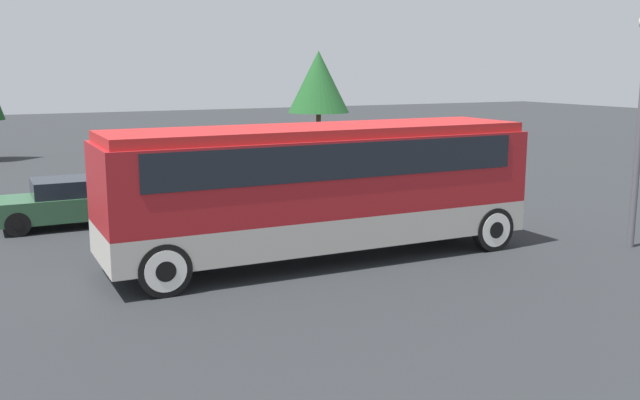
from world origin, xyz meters
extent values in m
plane|color=#26282B|center=(0.00, 0.00, 0.00)|extent=(120.00, 120.00, 0.00)
cube|color=#B7B2A8|center=(0.00, 0.00, 0.82)|extent=(9.94, 2.55, 0.73)
cube|color=maroon|center=(0.00, 0.00, 2.03)|extent=(9.94, 2.55, 1.70)
cube|color=black|center=(0.00, 0.00, 2.45)|extent=(8.75, 2.59, 0.76)
cube|color=#B21E1E|center=(0.00, 0.00, 2.99)|extent=(9.74, 2.35, 0.22)
cube|color=maroon|center=(4.82, 0.00, 1.79)|extent=(0.36, 2.45, 1.94)
cylinder|color=black|center=(4.12, -1.17, 0.53)|extent=(1.07, 0.28, 1.07)
cylinder|color=silver|center=(4.12, -1.17, 0.53)|extent=(0.83, 0.30, 0.83)
cylinder|color=black|center=(4.12, -1.17, 0.53)|extent=(0.41, 0.32, 0.41)
cylinder|color=black|center=(4.12, 1.17, 0.53)|extent=(1.07, 0.28, 1.07)
cylinder|color=silver|center=(4.12, 1.17, 0.53)|extent=(0.83, 0.30, 0.83)
cylinder|color=black|center=(4.12, 1.17, 0.53)|extent=(0.41, 0.32, 0.41)
cylinder|color=black|center=(-3.95, -1.17, 0.53)|extent=(1.07, 0.28, 1.07)
cylinder|color=silver|center=(-3.95, -1.17, 0.53)|extent=(0.83, 0.30, 0.83)
cylinder|color=black|center=(-3.95, -1.17, 0.53)|extent=(0.41, 0.32, 0.41)
cylinder|color=black|center=(-3.95, 1.17, 0.53)|extent=(1.07, 0.28, 1.07)
cylinder|color=silver|center=(-3.95, 1.17, 0.53)|extent=(0.83, 0.30, 0.83)
cylinder|color=black|center=(-3.95, 1.17, 0.53)|extent=(0.41, 0.32, 0.41)
cube|color=black|center=(4.34, 8.02, 0.56)|extent=(4.14, 1.81, 0.65)
cube|color=black|center=(4.18, 8.02, 1.13)|extent=(2.15, 1.63, 0.50)
cylinder|color=black|center=(5.99, 7.20, 0.31)|extent=(0.61, 0.22, 0.61)
cylinder|color=black|center=(5.99, 7.20, 0.31)|extent=(0.23, 0.26, 0.23)
cylinder|color=black|center=(5.99, 8.83, 0.31)|extent=(0.61, 0.22, 0.61)
cylinder|color=black|center=(5.99, 8.83, 0.31)|extent=(0.23, 0.26, 0.23)
cylinder|color=black|center=(2.70, 7.20, 0.31)|extent=(0.61, 0.22, 0.61)
cylinder|color=black|center=(2.70, 7.20, 0.31)|extent=(0.23, 0.26, 0.23)
cylinder|color=black|center=(2.70, 8.83, 0.31)|extent=(0.61, 0.22, 0.61)
cylinder|color=black|center=(2.70, 8.83, 0.31)|extent=(0.23, 0.26, 0.23)
cube|color=#2D5638|center=(-4.35, 6.29, 0.56)|extent=(4.62, 1.72, 0.63)
cube|color=black|center=(-4.53, 6.29, 1.12)|extent=(2.40, 1.55, 0.47)
cylinder|color=black|center=(-2.50, 5.52, 0.33)|extent=(0.66, 0.22, 0.66)
cylinder|color=black|center=(-2.50, 5.52, 0.33)|extent=(0.25, 0.26, 0.25)
cylinder|color=black|center=(-2.50, 7.06, 0.33)|extent=(0.66, 0.22, 0.66)
cylinder|color=black|center=(-2.50, 7.06, 0.33)|extent=(0.25, 0.26, 0.25)
cylinder|color=black|center=(-6.19, 5.52, 0.33)|extent=(0.66, 0.22, 0.66)
cylinder|color=black|center=(-6.19, 5.52, 0.33)|extent=(0.25, 0.26, 0.25)
cylinder|color=black|center=(-6.19, 7.06, 0.33)|extent=(0.66, 0.22, 0.66)
cylinder|color=black|center=(-6.19, 7.06, 0.33)|extent=(0.25, 0.26, 0.25)
cylinder|color=#515156|center=(7.45, -2.42, 2.64)|extent=(0.16, 0.16, 5.29)
cylinder|color=brown|center=(11.02, 22.58, 0.93)|extent=(0.28, 0.28, 1.87)
cone|color=#1E5123|center=(11.02, 22.58, 3.62)|extent=(3.52, 3.52, 3.51)
camera|label=1|loc=(-7.13, -14.49, 4.39)|focal=40.00mm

